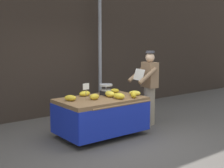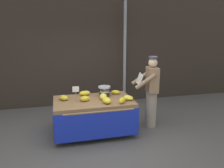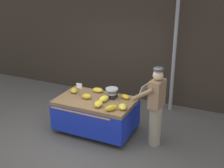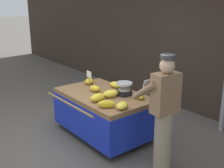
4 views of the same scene
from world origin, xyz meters
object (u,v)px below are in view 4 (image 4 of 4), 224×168
banana_bunch_1 (89,81)px  banana_bunch_2 (140,96)px  price_sign (89,76)px  banana_bunch_6 (95,88)px  banana_bunch_4 (97,97)px  banana_bunch_0 (106,104)px  banana_bunch_5 (115,85)px  banana_bunch_7 (111,94)px  banana_bunch_3 (122,106)px  vendor_person (164,113)px  weighing_scale (124,89)px  banana_cart (104,105)px

banana_bunch_1 → banana_bunch_2: banana_bunch_1 is taller
price_sign → banana_bunch_6: bearing=-2.8°
banana_bunch_4 → banana_bunch_6: banana_bunch_4 is taller
banana_bunch_0 → banana_bunch_5: (-0.70, 0.76, -0.01)m
banana_bunch_1 → banana_bunch_7: 0.87m
banana_bunch_2 → banana_bunch_3: bearing=-73.8°
banana_bunch_2 → vendor_person: 0.84m
weighing_scale → banana_bunch_4: weighing_scale is taller
banana_bunch_0 → vendor_person: bearing=25.5°
banana_bunch_4 → banana_bunch_1: bearing=153.7°
banana_bunch_5 → banana_bunch_7: bearing=-48.1°
banana_cart → vendor_person: bearing=1.1°
banana_bunch_3 → banana_bunch_6: bearing=170.8°
banana_bunch_1 → banana_bunch_3: (1.38, -0.33, -0.00)m
banana_cart → weighing_scale: (0.30, 0.23, 0.33)m
banana_bunch_1 → price_sign: bearing=-33.9°
banana_cart → banana_bunch_4: size_ratio=6.49×
banana_bunch_4 → banana_bunch_2: bearing=59.6°
banana_cart → banana_bunch_6: (-0.20, -0.05, 0.27)m
banana_bunch_2 → banana_bunch_0: bearing=-92.8°
banana_bunch_0 → banana_bunch_2: 0.69m
banana_bunch_0 → banana_bunch_1: 1.30m
banana_cart → banana_bunch_6: 0.34m
price_sign → vendor_person: 1.77m
banana_bunch_4 → banana_bunch_7: bearing=91.9°
banana_bunch_2 → banana_bunch_3: size_ratio=0.88×
price_sign → banana_bunch_0: 1.01m
banana_cart → banana_bunch_1: banana_bunch_1 is taller
banana_bunch_5 → banana_bunch_0: bearing=-47.3°
banana_bunch_7 → vendor_person: 1.16m
price_sign → banana_bunch_1: price_sign is taller
banana_bunch_6 → vendor_person: size_ratio=0.13×
banana_cart → banana_bunch_3: size_ratio=7.11×
banana_bunch_0 → banana_bunch_6: banana_bunch_0 is taller
banana_bunch_6 → vendor_person: vendor_person is taller
banana_bunch_0 → banana_bunch_2: bearing=87.2°
banana_bunch_5 → banana_bunch_4: bearing=-61.7°
weighing_scale → banana_bunch_2: bearing=17.0°
banana_bunch_2 → banana_bunch_6: (-0.79, -0.37, 0.01)m
banana_bunch_0 → banana_bunch_5: banana_bunch_0 is taller
weighing_scale → banana_bunch_6: 0.57m
banana_bunch_0 → banana_bunch_2: (0.03, 0.69, -0.01)m
banana_bunch_3 → banana_bunch_5: 1.07m
banana_cart → banana_bunch_0: size_ratio=6.38×
weighing_scale → banana_bunch_7: size_ratio=0.97×
banana_bunch_1 → banana_bunch_4: (0.87, -0.43, 0.01)m
banana_bunch_4 → banana_bunch_7: (-0.01, 0.29, 0.00)m
banana_bunch_0 → banana_bunch_6: 0.82m
banana_bunch_0 → banana_bunch_1: (-1.20, 0.50, -0.00)m
banana_bunch_0 → banana_bunch_3: 0.25m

